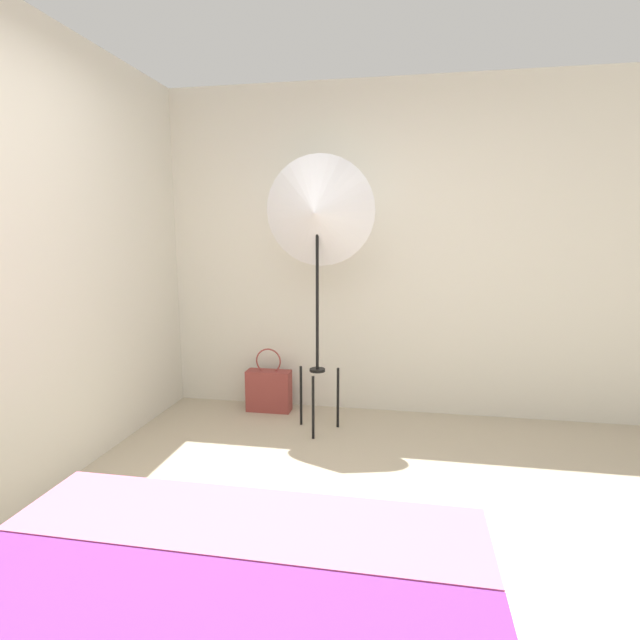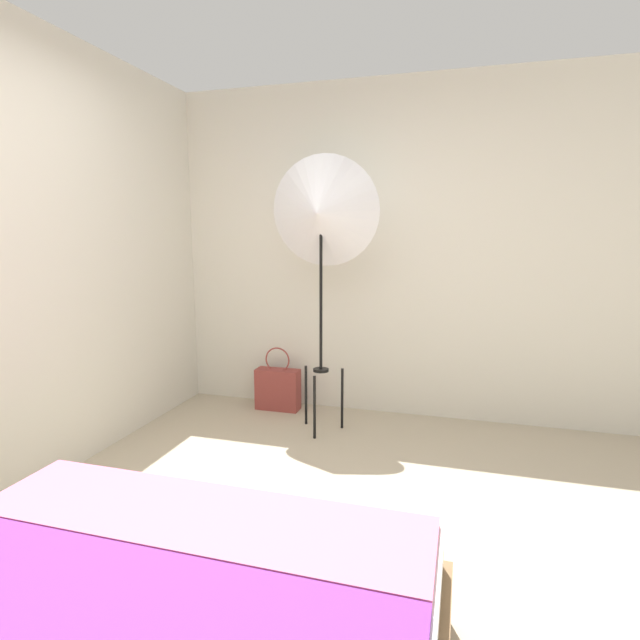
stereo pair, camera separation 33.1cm
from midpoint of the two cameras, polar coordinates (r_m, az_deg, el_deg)
ground_plane at (r=2.26m, az=-1.90°, el=-29.72°), size 14.00×14.00×0.00m
wall_back at (r=4.01m, az=8.33°, el=7.69°), size 8.00×0.05×2.60m
wall_side_left at (r=3.42m, az=-23.07°, el=6.70°), size 0.05×8.00×2.60m
photo_umbrella at (r=3.53m, az=2.86°, el=12.09°), size 0.79×0.33×1.99m
tote_bag at (r=4.17m, az=-2.57°, el=-7.86°), size 0.36×0.14×0.53m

